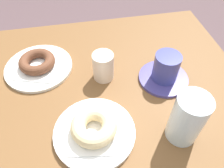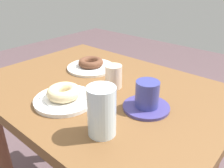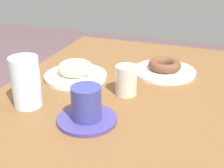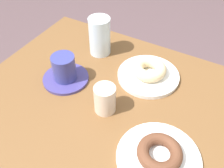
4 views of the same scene
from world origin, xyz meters
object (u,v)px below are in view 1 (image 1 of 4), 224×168
plate_sugar_ring (95,132)px  coffee_cup (165,70)px  donut_sugar_ring (94,126)px  water_glass (187,119)px  sugar_jar (103,66)px  donut_chocolate_ring (37,62)px  plate_chocolate_ring (39,67)px

plate_sugar_ring → coffee_cup: (-0.22, -0.14, 0.03)m
donut_sugar_ring → water_glass: bearing=169.2°
plate_sugar_ring → donut_sugar_ring: (0.00, 0.00, 0.03)m
plate_sugar_ring → water_glass: water_glass is taller
coffee_cup → sugar_jar: bearing=-14.6°
donut_chocolate_ring → donut_sugar_ring: (-0.14, 0.25, 0.01)m
donut_chocolate_ring → donut_sugar_ring: donut_sugar_ring is taller
donut_chocolate_ring → plate_sugar_ring: donut_chocolate_ring is taller
donut_sugar_ring → water_glass: water_glass is taller
donut_sugar_ring → coffee_cup: (-0.22, -0.14, 0.00)m
sugar_jar → plate_sugar_ring: bearing=74.0°
sugar_jar → plate_chocolate_ring: bearing=-20.8°
coffee_cup → plate_sugar_ring: bearing=31.8°
water_glass → coffee_cup: size_ratio=0.93×
donut_chocolate_ring → coffee_cup: 0.38m
donut_chocolate_ring → coffee_cup: coffee_cup is taller
plate_sugar_ring → sugar_jar: size_ratio=2.32×
plate_chocolate_ring → plate_sugar_ring: (-0.14, 0.25, 0.00)m
donut_chocolate_ring → plate_sugar_ring: size_ratio=0.55×
donut_sugar_ring → coffee_cup: bearing=-148.2°
plate_sugar_ring → water_glass: bearing=169.2°
water_glass → plate_chocolate_ring: bearing=-40.7°
donut_chocolate_ring → plate_sugar_ring: 0.29m
plate_chocolate_ring → donut_sugar_ring: donut_sugar_ring is taller
plate_sugar_ring → water_glass: 0.21m
donut_sugar_ring → water_glass: (-0.20, 0.04, 0.03)m
plate_chocolate_ring → donut_sugar_ring: (-0.14, 0.25, 0.03)m
plate_chocolate_ring → sugar_jar: (-0.19, 0.07, 0.04)m
donut_sugar_ring → plate_sugar_ring: bearing=0.0°
coffee_cup → water_glass: bearing=83.5°
donut_sugar_ring → sugar_jar: bearing=-106.0°
plate_chocolate_ring → plate_sugar_ring: size_ratio=1.04×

